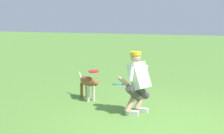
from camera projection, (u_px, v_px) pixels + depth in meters
The scene contains 5 objects.
ground_plane at pixel (158, 124), 5.60m from camera, with size 60.00×60.00×0.00m, color #5E923B.
person at pixel (138, 81), 6.09m from camera, with size 0.70×0.64×1.29m.
dog at pixel (88, 83), 7.22m from camera, with size 0.83×0.66×0.62m.
frisbee_flying at pixel (94, 71), 6.97m from camera, with size 0.24×0.24×0.02m, color red.
frisbee_held at pixel (119, 84), 6.17m from camera, with size 0.26×0.26×0.02m, color #208CDB.
Camera 1 is at (-1.08, 5.31, 1.97)m, focal length 47.97 mm.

